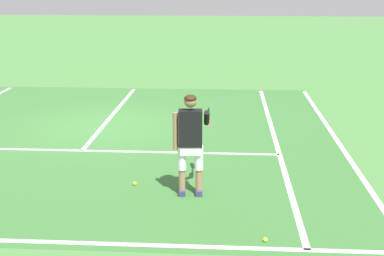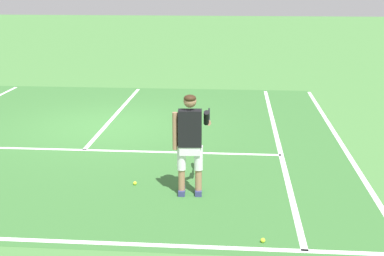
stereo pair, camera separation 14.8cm
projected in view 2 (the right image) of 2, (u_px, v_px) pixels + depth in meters
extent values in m
plane|color=#477F3D|center=(106.00, 126.00, 13.10)|extent=(80.00, 80.00, 0.00)
cube|color=#387033|center=(98.00, 134.00, 12.39)|extent=(10.98, 10.80, 0.00)
cube|color=white|center=(5.00, 239.00, 7.40)|extent=(10.98, 0.10, 0.01)
cube|color=white|center=(84.00, 150.00, 11.23)|extent=(8.23, 0.10, 0.01)
cube|color=white|center=(117.00, 113.00, 14.30)|extent=(0.10, 6.40, 0.01)
cube|color=white|center=(277.00, 138.00, 12.06)|extent=(0.10, 10.40, 0.01)
cube|color=white|center=(339.00, 140.00, 11.95)|extent=(0.10, 10.40, 0.01)
cube|color=navy|center=(182.00, 191.00, 8.95)|extent=(0.13, 0.29, 0.09)
cube|color=navy|center=(198.00, 191.00, 8.94)|extent=(0.13, 0.29, 0.09)
cylinder|color=#A37556|center=(182.00, 180.00, 8.85)|extent=(0.11, 0.11, 0.36)
cylinder|color=silver|center=(181.00, 158.00, 8.74)|extent=(0.14, 0.14, 0.41)
cylinder|color=#A37556|center=(198.00, 180.00, 8.84)|extent=(0.11, 0.11, 0.36)
cylinder|color=silver|center=(199.00, 158.00, 8.74)|extent=(0.14, 0.14, 0.41)
cube|color=silver|center=(190.00, 148.00, 8.70)|extent=(0.35, 0.22, 0.20)
cube|color=black|center=(190.00, 128.00, 8.60)|extent=(0.39, 0.24, 0.60)
cylinder|color=#A37556|center=(175.00, 131.00, 8.62)|extent=(0.09, 0.09, 0.62)
cylinder|color=black|center=(206.00, 118.00, 8.64)|extent=(0.11, 0.27, 0.29)
cylinder|color=#A37556|center=(209.00, 123.00, 8.88)|extent=(0.10, 0.30, 0.14)
sphere|color=#A37556|center=(190.00, 101.00, 8.49)|extent=(0.21, 0.21, 0.21)
ellipsoid|color=#382314|center=(190.00, 98.00, 8.46)|extent=(0.21, 0.21, 0.12)
cylinder|color=#232326|center=(209.00, 121.00, 9.10)|extent=(0.05, 0.20, 0.03)
cylinder|color=black|center=(209.00, 119.00, 9.25)|extent=(0.03, 0.10, 0.02)
torus|color=black|center=(209.00, 116.00, 9.43)|extent=(0.05, 0.30, 0.30)
cylinder|color=silver|center=(209.00, 116.00, 9.43)|extent=(0.02, 0.25, 0.25)
sphere|color=#CCE02D|center=(135.00, 183.00, 9.33)|extent=(0.07, 0.07, 0.07)
sphere|color=#CCE02D|center=(263.00, 240.00, 7.30)|extent=(0.07, 0.07, 0.07)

